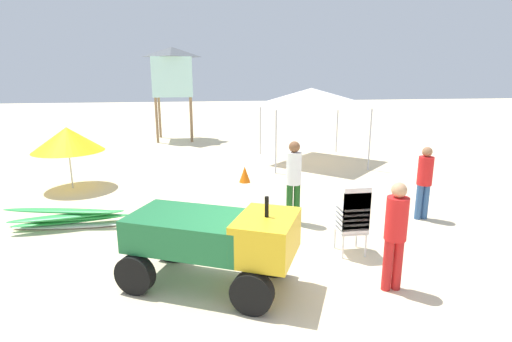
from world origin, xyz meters
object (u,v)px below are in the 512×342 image
object	(u,v)px
traffic_cone_near	(245,174)
lifeguard_far_right	(294,176)
lifeguard_tower	(173,72)
utility_cart	(214,238)
beach_umbrella_left	(67,139)
surfboard_pile	(68,218)
lifeguard_near_left	(396,230)
lifeguard_near_right	(425,178)
stacked_plastic_chairs	(354,216)
popup_canopy	(311,97)

from	to	relation	value
traffic_cone_near	lifeguard_far_right	bearing A→B (deg)	-79.41
lifeguard_tower	traffic_cone_near	xyz separation A→B (m)	(2.39, -8.19, -2.97)
utility_cart	lifeguard_far_right	bearing A→B (deg)	53.20
beach_umbrella_left	surfboard_pile	bearing A→B (deg)	-75.73
beach_umbrella_left	lifeguard_near_left	bearing A→B (deg)	-45.41
utility_cart	beach_umbrella_left	xyz separation A→B (m)	(-3.75, 5.94, 0.61)
traffic_cone_near	lifeguard_tower	bearing A→B (deg)	106.28
lifeguard_far_right	lifeguard_near_left	bearing A→B (deg)	-74.33
lifeguard_near_right	stacked_plastic_chairs	bearing A→B (deg)	-145.67
lifeguard_far_right	lifeguard_tower	world-z (taller)	lifeguard_tower
surfboard_pile	popup_canopy	distance (m)	9.01
lifeguard_near_right	lifeguard_near_left	bearing A→B (deg)	-127.34
traffic_cone_near	popup_canopy	bearing A→B (deg)	42.82
lifeguard_far_right	surfboard_pile	bearing A→B (deg)	174.84
lifeguard_near_right	lifeguard_far_right	size ratio (longest dim) A/B	0.91
lifeguard_tower	traffic_cone_near	world-z (taller)	lifeguard_tower
popup_canopy	utility_cart	bearing A→B (deg)	-114.83
lifeguard_tower	beach_umbrella_left	size ratio (longest dim) A/B	2.26
stacked_plastic_chairs	lifeguard_far_right	xyz separation A→B (m)	(-0.67, 1.71, 0.30)
stacked_plastic_chairs	lifeguard_near_right	world-z (taller)	lifeguard_near_right
beach_umbrella_left	lifeguard_far_right	bearing A→B (deg)	-32.59
lifeguard_far_right	popup_canopy	xyz separation A→B (m)	(2.06, 5.92, 1.30)
surfboard_pile	lifeguard_near_left	xyz separation A→B (m)	(5.57, -3.34, 0.76)
lifeguard_near_left	lifeguard_far_right	xyz separation A→B (m)	(-0.82, 2.91, 0.08)
lifeguard_far_right	lifeguard_near_right	bearing A→B (deg)	-3.74
popup_canopy	stacked_plastic_chairs	bearing A→B (deg)	-100.30
utility_cart	lifeguard_near_left	size ratio (longest dim) A/B	1.68
lifeguard_tower	lifeguard_near_right	bearing A→B (deg)	-63.36
surfboard_pile	traffic_cone_near	bearing A→B (deg)	36.09
stacked_plastic_chairs	lifeguard_far_right	size ratio (longest dim) A/B	0.72
stacked_plastic_chairs	lifeguard_tower	world-z (taller)	lifeguard_tower
surfboard_pile	lifeguard_far_right	world-z (taller)	lifeguard_far_right
beach_umbrella_left	traffic_cone_near	world-z (taller)	beach_umbrella_left
lifeguard_near_left	lifeguard_tower	world-z (taller)	lifeguard_tower
surfboard_pile	lifeguard_far_right	bearing A→B (deg)	-5.16
utility_cart	popup_canopy	bearing A→B (deg)	65.17
utility_cart	lifeguard_near_right	world-z (taller)	lifeguard_near_right
lifeguard_far_right	beach_umbrella_left	bearing A→B (deg)	147.41
stacked_plastic_chairs	surfboard_pile	world-z (taller)	stacked_plastic_chairs
lifeguard_near_left	traffic_cone_near	xyz separation A→B (m)	(-1.46, 6.33, -0.72)
utility_cart	surfboard_pile	distance (m)	4.13
lifeguard_near_right	lifeguard_far_right	bearing A→B (deg)	176.26
utility_cart	lifeguard_tower	size ratio (longest dim) A/B	0.65
lifeguard_far_right	popup_canopy	size ratio (longest dim) A/B	0.56
stacked_plastic_chairs	beach_umbrella_left	bearing A→B (deg)	139.81
traffic_cone_near	stacked_plastic_chairs	bearing A→B (deg)	-75.68
surfboard_pile	traffic_cone_near	world-z (taller)	traffic_cone_near
lifeguard_tower	surfboard_pile	bearing A→B (deg)	-98.73
lifeguard_near_right	popup_canopy	size ratio (longest dim) A/B	0.51
stacked_plastic_chairs	lifeguard_near_right	size ratio (longest dim) A/B	0.79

